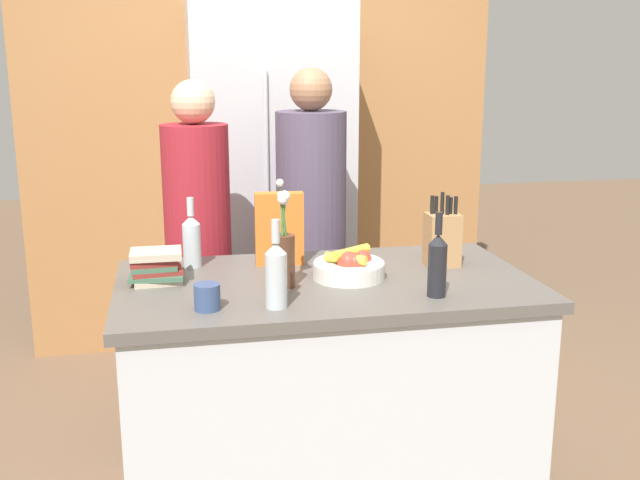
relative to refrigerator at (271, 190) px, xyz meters
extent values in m
cube|color=silver|center=(0.00, -1.46, -0.54)|extent=(1.40, 0.79, 0.86)
cube|color=#56514C|center=(0.00, -1.46, -0.09)|extent=(1.46, 0.82, 0.04)
cube|color=#9E6B3D|center=(0.00, 0.36, 0.33)|extent=(2.66, 0.12, 2.60)
cube|color=#B7B7BC|center=(0.00, 0.00, 0.00)|extent=(0.82, 0.60, 1.95)
cylinder|color=#B7B7BC|center=(-0.06, -0.31, 0.10)|extent=(0.02, 0.02, 1.07)
cylinder|color=silver|center=(0.08, -1.45, -0.05)|extent=(0.26, 0.26, 0.05)
torus|color=silver|center=(0.08, -1.45, -0.02)|extent=(0.26, 0.26, 0.02)
sphere|color=red|center=(0.14, -1.42, -0.02)|extent=(0.07, 0.07, 0.07)
sphere|color=red|center=(0.07, -1.47, -0.01)|extent=(0.08, 0.08, 0.08)
sphere|color=red|center=(0.10, -1.48, -0.01)|extent=(0.07, 0.07, 0.07)
sphere|color=red|center=(0.08, -1.45, -0.02)|extent=(0.07, 0.07, 0.07)
sphere|color=red|center=(0.09, -1.47, -0.02)|extent=(0.07, 0.07, 0.07)
cylinder|color=yellow|center=(0.07, -1.46, 0.00)|extent=(0.14, 0.12, 0.03)
cylinder|color=yellow|center=(0.09, -1.42, 0.01)|extent=(0.16, 0.12, 0.03)
cube|color=#A87A4C|center=(0.46, -1.36, 0.03)|extent=(0.12, 0.10, 0.20)
cylinder|color=black|center=(0.42, -1.35, 0.16)|extent=(0.01, 0.01, 0.08)
cylinder|color=black|center=(0.44, -1.35, 0.15)|extent=(0.01, 0.01, 0.08)
cylinder|color=black|center=(0.46, -1.36, 0.16)|extent=(0.01, 0.01, 0.09)
cylinder|color=black|center=(0.47, -1.37, 0.16)|extent=(0.01, 0.01, 0.08)
cylinder|color=black|center=(0.49, -1.36, 0.15)|extent=(0.01, 0.01, 0.07)
cylinder|color=black|center=(0.51, -1.37, 0.15)|extent=(0.01, 0.01, 0.08)
cylinder|color=#4C2D1E|center=(-0.16, -1.51, 0.02)|extent=(0.08, 0.08, 0.18)
cylinder|color=#477538|center=(-0.16, -1.51, 0.17)|extent=(0.01, 0.01, 0.13)
sphere|color=white|center=(-0.16, -1.51, 0.24)|extent=(0.04, 0.04, 0.04)
cylinder|color=#477538|center=(-0.16, -1.51, 0.16)|extent=(0.02, 0.01, 0.11)
sphere|color=white|center=(-0.16, -1.50, 0.22)|extent=(0.03, 0.03, 0.03)
cylinder|color=#477538|center=(-0.17, -1.51, 0.18)|extent=(0.01, 0.01, 0.14)
sphere|color=white|center=(-0.17, -1.51, 0.24)|extent=(0.03, 0.03, 0.03)
cylinder|color=#477538|center=(-0.17, -1.51, 0.20)|extent=(0.01, 0.02, 0.18)
sphere|color=white|center=(-0.17, -1.51, 0.29)|extent=(0.03, 0.03, 0.03)
cylinder|color=#477538|center=(-0.16, -1.52, 0.17)|extent=(0.02, 0.01, 0.12)
sphere|color=white|center=(-0.17, -1.52, 0.23)|extent=(0.03, 0.03, 0.03)
cylinder|color=#477538|center=(-0.16, -1.52, 0.18)|extent=(0.02, 0.01, 0.13)
sphere|color=white|center=(-0.16, -1.52, 0.24)|extent=(0.04, 0.04, 0.04)
cube|color=orange|center=(-0.13, -1.22, 0.06)|extent=(0.19, 0.07, 0.28)
cylinder|color=#334770|center=(-0.43, -1.70, -0.03)|extent=(0.08, 0.08, 0.08)
torus|color=#334770|center=(-0.42, -1.66, -0.03)|extent=(0.02, 0.06, 0.06)
cube|color=#B7A88E|center=(-0.59, -1.37, -0.06)|extent=(0.17, 0.15, 0.02)
cube|color=#3D6047|center=(-0.59, -1.38, -0.05)|extent=(0.19, 0.14, 0.02)
cube|color=maroon|center=(-0.59, -1.37, -0.03)|extent=(0.18, 0.13, 0.02)
cube|color=#3D6047|center=(-0.60, -1.37, -0.02)|extent=(0.16, 0.14, 0.02)
cube|color=maroon|center=(-0.60, -1.37, 0.00)|extent=(0.17, 0.12, 0.02)
cube|color=#B7A88E|center=(-0.59, -1.37, 0.03)|extent=(0.18, 0.14, 0.02)
cylinder|color=#B2BCC1|center=(-0.22, -1.72, 0.01)|extent=(0.07, 0.07, 0.18)
cone|color=#B2BCC1|center=(-0.22, -1.72, 0.12)|extent=(0.07, 0.07, 0.03)
cylinder|color=#B2BCC1|center=(-0.22, -1.72, 0.17)|extent=(0.03, 0.03, 0.07)
cylinder|color=#B2BCC1|center=(-0.46, -1.19, 0.01)|extent=(0.07, 0.07, 0.16)
cone|color=#B2BCC1|center=(-0.46, -1.19, 0.11)|extent=(0.07, 0.07, 0.03)
cylinder|color=#B2BCC1|center=(-0.46, -1.19, 0.16)|extent=(0.03, 0.03, 0.07)
cylinder|color=black|center=(0.31, -1.71, 0.01)|extent=(0.06, 0.06, 0.17)
cone|color=black|center=(0.31, -1.71, 0.12)|extent=(0.06, 0.06, 0.03)
cylinder|color=black|center=(0.31, -1.71, 0.17)|extent=(0.02, 0.02, 0.07)
cube|color=#383842|center=(-0.42, -0.77, -0.59)|extent=(0.26, 0.23, 0.76)
cylinder|color=maroon|center=(-0.42, -0.77, 0.11)|extent=(0.28, 0.28, 0.63)
sphere|color=#DBAD89|center=(-0.42, -0.77, 0.52)|extent=(0.18, 0.18, 0.18)
cube|color=#383842|center=(0.09, -0.66, -0.58)|extent=(0.29, 0.24, 0.78)
cylinder|color=#4C4256|center=(0.09, -0.66, 0.14)|extent=(0.32, 0.32, 0.65)
sphere|color=#996B4C|center=(0.09, -0.66, 0.56)|extent=(0.19, 0.19, 0.19)
camera|label=1|loc=(-0.53, -3.94, 0.69)|focal=42.00mm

